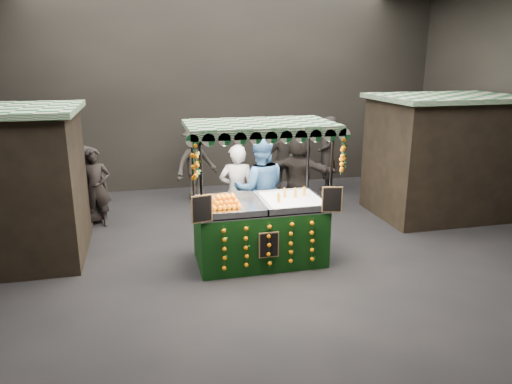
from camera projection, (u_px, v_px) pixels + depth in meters
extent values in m
plane|color=black|center=(263.00, 258.00, 8.30)|extent=(12.00, 12.00, 0.00)
cube|color=black|center=(215.00, 92.00, 12.29)|extent=(12.00, 0.10, 5.00)
cube|color=black|center=(465.00, 204.00, 2.94)|extent=(12.00, 0.10, 5.00)
cube|color=black|center=(442.00, 158.00, 10.35)|extent=(2.80, 2.00, 2.50)
cube|color=#104C21|center=(449.00, 98.00, 9.99)|extent=(3.00, 2.20, 0.10)
cube|color=black|center=(259.00, 234.00, 8.07)|extent=(2.11, 1.15, 0.96)
cube|color=silver|center=(260.00, 206.00, 7.94)|extent=(2.11, 1.15, 0.04)
cylinder|color=black|center=(202.00, 211.00, 7.15)|extent=(0.05, 0.05, 2.30)
cylinder|color=black|center=(330.00, 201.00, 7.61)|extent=(0.05, 0.05, 2.30)
cylinder|color=black|center=(194.00, 192.00, 8.17)|extent=(0.05, 0.05, 2.30)
cylinder|color=black|center=(307.00, 184.00, 8.63)|extent=(0.05, 0.05, 2.30)
cube|color=#104C21|center=(260.00, 125.00, 7.56)|extent=(2.35, 1.39, 0.08)
cube|color=white|center=(293.00, 201.00, 8.05)|extent=(0.94, 1.03, 0.08)
cube|color=black|center=(202.00, 209.00, 7.08)|extent=(0.32, 0.09, 0.42)
cube|color=black|center=(332.00, 200.00, 7.54)|extent=(0.32, 0.09, 0.42)
cube|color=black|center=(269.00, 245.00, 7.49)|extent=(0.33, 0.02, 0.42)
imported|color=gray|center=(237.00, 192.00, 8.99)|extent=(0.73, 0.54, 1.82)
imported|color=navy|center=(260.00, 190.00, 8.81)|extent=(1.07, 0.89, 2.02)
imported|color=black|center=(96.00, 188.00, 9.66)|extent=(0.61, 0.42, 1.63)
imported|color=black|center=(303.00, 170.00, 10.85)|extent=(1.04, 0.91, 1.80)
imported|color=#2D2925|center=(285.00, 160.00, 11.70)|extent=(1.10, 0.50, 1.84)
imported|color=#2E2A25|center=(197.00, 163.00, 11.41)|extent=(1.37, 1.22, 1.84)
imported|color=black|center=(88.00, 185.00, 9.85)|extent=(0.84, 0.59, 1.64)
imported|color=#2E2825|center=(299.00, 173.00, 10.62)|extent=(1.63, 1.40, 1.77)
imported|color=black|center=(327.00, 155.00, 12.13)|extent=(0.61, 0.79, 1.94)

